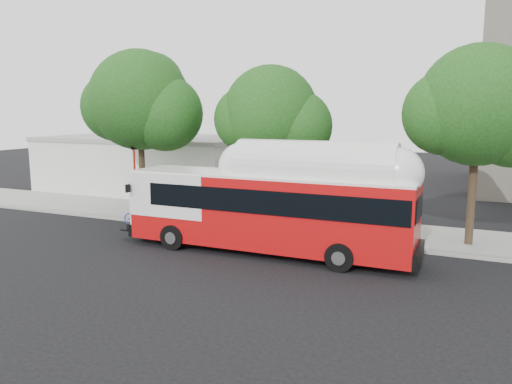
{
  "coord_description": "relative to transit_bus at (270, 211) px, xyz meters",
  "views": [
    {
      "loc": [
        8.99,
        -18.66,
        6.25
      ],
      "look_at": [
        -0.52,
        3.0,
        2.37
      ],
      "focal_mm": 35.0,
      "sensor_mm": 36.0,
      "label": 1
    }
  ],
  "objects": [
    {
      "name": "signal_pole",
      "position": [
        -9.67,
        3.29,
        0.33
      ],
      "size": [
        0.12,
        0.41,
        4.31
      ],
      "color": "#AF1F12",
      "rests_on": "ground"
    },
    {
      "name": "curb_strip",
      "position": [
        -0.93,
        2.75,
        -1.81
      ],
      "size": [
        60.0,
        0.3,
        0.15
      ],
      "primitive_type": "cube",
      "color": "gray",
      "rests_on": "ground"
    },
    {
      "name": "low_commercial_bldg",
      "position": [
        -14.93,
        12.85,
        0.27
      ],
      "size": [
        16.2,
        10.2,
        4.25
      ],
      "color": "silver",
      "rests_on": "ground"
    },
    {
      "name": "ground",
      "position": [
        -0.93,
        -1.15,
        -1.88
      ],
      "size": [
        120.0,
        120.0,
        0.0
      ],
      "primitive_type": "plane",
      "color": "black",
      "rests_on": "ground"
    },
    {
      "name": "street_tree_mid",
      "position": [
        -1.53,
        4.91,
        4.02
      ],
      "size": [
        5.75,
        5.0,
        8.62
      ],
      "color": "#2D2116",
      "rests_on": "ground"
    },
    {
      "name": "red_curb_segment",
      "position": [
        -3.93,
        2.75,
        -1.8
      ],
      "size": [
        10.0,
        0.32,
        0.16
      ],
      "primitive_type": "cube",
      "color": "maroon",
      "rests_on": "ground"
    },
    {
      "name": "transit_bus",
      "position": [
        0.0,
        0.0,
        0.0
      ],
      "size": [
        13.65,
        2.97,
        4.03
      ],
      "rotation": [
        0.0,
        0.0,
        -0.0
      ],
      "color": "#B90C0E",
      "rests_on": "ground"
    },
    {
      "name": "sidewalk",
      "position": [
        -0.93,
        5.35,
        -1.81
      ],
      "size": [
        60.0,
        5.0,
        0.15
      ],
      "primitive_type": "cube",
      "color": "gray",
      "rests_on": "ground"
    },
    {
      "name": "street_tree_left",
      "position": [
        -9.46,
        4.41,
        4.72
      ],
      "size": [
        6.67,
        5.8,
        9.74
      ],
      "color": "#2D2116",
      "rests_on": "ground"
    },
    {
      "name": "street_tree_right",
      "position": [
        8.5,
        4.71,
        4.37
      ],
      "size": [
        6.21,
        5.4,
        9.18
      ],
      "color": "#2D2116",
      "rests_on": "ground"
    }
  ]
}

